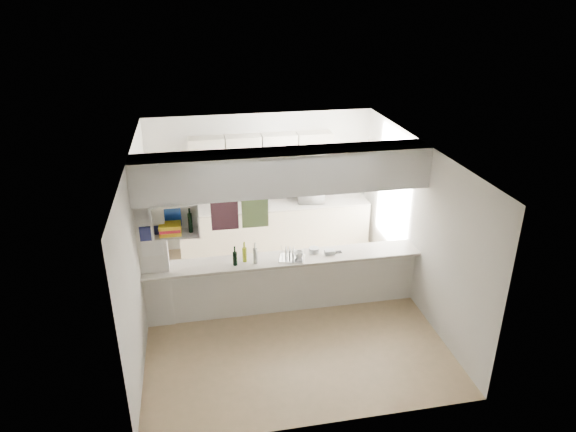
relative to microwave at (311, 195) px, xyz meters
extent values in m
plane|color=#9B825A|center=(-0.91, -2.11, -1.06)|extent=(4.80, 4.80, 0.00)
plane|color=white|center=(-0.91, -2.11, 1.54)|extent=(4.80, 4.80, 0.00)
plane|color=silver|center=(-0.91, 0.29, 0.24)|extent=(4.20, 0.00, 4.20)
plane|color=silver|center=(-3.01, -2.11, 0.24)|extent=(0.00, 4.80, 4.80)
plane|color=silver|center=(1.19, -2.11, 0.24)|extent=(0.00, 4.80, 4.80)
cube|color=silver|center=(-0.91, -2.11, -0.62)|extent=(4.20, 0.15, 0.88)
cube|color=#B6AFA0|center=(-0.91, -2.11, -0.16)|extent=(4.20, 0.50, 0.04)
cube|color=white|center=(-0.91, -2.11, 1.24)|extent=(4.20, 0.50, 0.60)
cube|color=silver|center=(-2.81, -2.11, 0.24)|extent=(0.40, 0.18, 2.60)
cube|color=#191E4C|center=(-2.81, -2.20, 0.49)|extent=(0.30, 0.01, 0.22)
cube|color=white|center=(-2.81, -2.20, 0.26)|extent=(0.30, 0.01, 0.24)
cube|color=black|center=(-1.76, -1.89, 0.62)|extent=(0.40, 0.02, 0.62)
cube|color=#176867|center=(-1.31, -1.89, 0.62)|extent=(0.40, 0.02, 0.62)
cube|color=white|center=(-2.46, -2.21, 0.45)|extent=(0.65, 0.35, 0.02)
cube|color=white|center=(-2.46, -2.21, 0.93)|extent=(0.65, 0.35, 0.02)
cube|color=white|center=(-2.46, -2.04, 0.69)|extent=(0.65, 0.02, 0.50)
cube|color=white|center=(-2.77, -2.21, 0.69)|extent=(0.02, 0.35, 0.50)
cube|color=white|center=(-2.15, -2.21, 0.69)|extent=(0.02, 0.35, 0.50)
cube|color=gold|center=(-2.54, -2.21, 0.49)|extent=(0.30, 0.24, 0.05)
cube|color=#AE172A|center=(-2.54, -2.21, 0.54)|extent=(0.28, 0.22, 0.05)
cube|color=gold|center=(-2.54, -2.21, 0.59)|extent=(0.30, 0.24, 0.05)
cube|color=navy|center=(-2.51, -2.08, 0.69)|extent=(0.26, 0.02, 0.34)
cylinder|color=black|center=(-2.26, -2.21, 0.61)|extent=(0.06, 0.06, 0.28)
cube|color=beige|center=(-0.71, -0.01, -0.61)|extent=(3.60, 0.60, 0.90)
cube|color=#B6AFA0|center=(-0.71, -0.01, -0.15)|extent=(3.60, 0.63, 0.03)
cube|color=silver|center=(-0.71, 0.28, 0.16)|extent=(3.60, 0.03, 0.60)
cube|color=beige|center=(-0.91, 0.12, 0.82)|extent=(2.62, 0.34, 0.72)
cube|color=white|center=(-0.16, 0.05, 0.42)|extent=(0.60, 0.46, 0.12)
cube|color=silver|center=(-0.16, -0.18, 0.39)|extent=(0.60, 0.02, 0.05)
imported|color=white|center=(0.00, 0.00, 0.00)|extent=(0.54, 0.41, 0.28)
imported|color=navy|center=(-0.04, 0.00, 0.17)|extent=(0.26, 0.26, 0.06)
cube|color=silver|center=(-0.80, -2.15, -0.13)|extent=(0.45, 0.39, 0.01)
cylinder|color=white|center=(-0.89, -2.12, -0.03)|extent=(0.07, 0.19, 0.19)
cylinder|color=white|center=(-0.83, -2.14, -0.03)|extent=(0.07, 0.19, 0.19)
cylinder|color=white|center=(-0.78, -2.16, -0.03)|extent=(0.07, 0.19, 0.19)
imported|color=white|center=(-0.69, -2.16, -0.07)|extent=(0.15, 0.15, 0.10)
cylinder|color=black|center=(-1.66, -2.18, -0.03)|extent=(0.07, 0.07, 0.21)
cylinder|color=black|center=(-1.66, -2.18, 0.12)|extent=(0.03, 0.03, 0.10)
cylinder|color=olive|center=(-1.51, -2.10, -0.03)|extent=(0.07, 0.07, 0.22)
cylinder|color=olive|center=(-1.51, -2.10, 0.13)|extent=(0.03, 0.03, 0.10)
cylinder|color=silver|center=(-1.36, -2.18, -0.02)|extent=(0.07, 0.07, 0.24)
cylinder|color=silver|center=(-1.36, -2.18, 0.15)|extent=(0.03, 0.03, 0.10)
cylinder|color=silver|center=(-0.42, -2.01, -0.10)|extent=(0.16, 0.16, 0.08)
cube|color=silver|center=(-0.20, -2.11, -0.11)|extent=(0.16, 0.11, 0.07)
cube|color=black|center=(-0.07, -2.08, -0.13)|extent=(0.14, 0.07, 0.01)
cylinder|color=black|center=(-1.48, 0.04, -0.07)|extent=(0.09, 0.09, 0.13)
cube|color=brown|center=(-1.15, 0.07, -0.03)|extent=(0.12, 0.10, 0.22)
camera|label=1|loc=(-2.14, -8.83, 3.60)|focal=32.00mm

